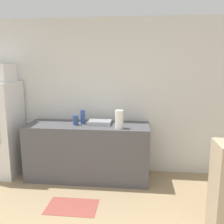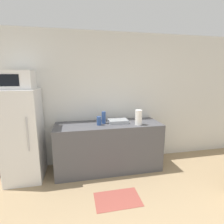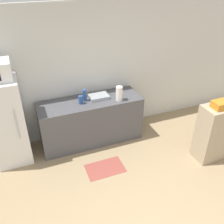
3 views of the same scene
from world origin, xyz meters
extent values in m
cube|color=silver|center=(0.00, 2.86, 1.30)|extent=(8.00, 0.06, 2.60)
cube|color=silver|center=(-1.50, 2.47, 0.78)|extent=(0.59, 0.64, 1.56)
cube|color=#4C4C51|center=(-0.02, 2.47, 0.45)|extent=(1.96, 0.66, 0.90)
cube|color=#9EA3A8|center=(0.17, 2.51, 0.93)|extent=(0.37, 0.27, 0.06)
cylinder|color=#2D4C8C|center=(-0.11, 2.51, 1.01)|extent=(0.07, 0.07, 0.23)
cylinder|color=#2D4C8C|center=(-0.21, 2.42, 0.98)|extent=(0.08, 0.08, 0.16)
cylinder|color=white|center=(0.50, 2.29, 1.04)|extent=(0.12, 0.12, 0.27)
cube|color=#99473D|center=(-0.06, 1.57, 0.00)|extent=(0.67, 0.43, 0.01)
camera|label=1|loc=(0.78, -1.35, 1.85)|focal=40.00mm
camera|label=2|loc=(-0.61, -0.61, 1.78)|focal=28.00mm
camera|label=3|loc=(-1.15, -1.50, 3.14)|focal=40.00mm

